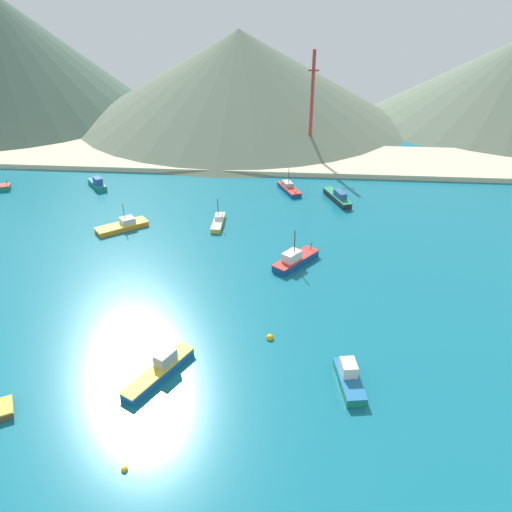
{
  "coord_description": "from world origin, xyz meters",
  "views": [
    {
      "loc": [
        10.48,
        -23.91,
        43.11
      ],
      "look_at": [
        4.26,
        49.46,
        2.34
      ],
      "focal_mm": 35.43,
      "sensor_mm": 36.0,
      "label": 1
    }
  ],
  "objects_px": {
    "fishing_boat_3": "(97,184)",
    "fishing_boat_6": "(295,259)",
    "fishing_boat_5": "(218,222)",
    "radio_tower": "(312,105)",
    "fishing_boat_15": "(289,188)",
    "fishing_boat_8": "(349,378)",
    "fishing_boat_10": "(123,225)",
    "buoy_2": "(124,469)",
    "fishing_boat_13": "(160,369)",
    "buoy_1": "(270,338)",
    "fishing_boat_7": "(338,197)"
  },
  "relations": [
    {
      "from": "fishing_boat_3",
      "to": "fishing_boat_6",
      "type": "height_order",
      "value": "fishing_boat_6"
    },
    {
      "from": "fishing_boat_5",
      "to": "radio_tower",
      "type": "bearing_deg",
      "value": 67.62
    },
    {
      "from": "fishing_boat_15",
      "to": "fishing_boat_5",
      "type": "bearing_deg",
      "value": -125.15
    },
    {
      "from": "fishing_boat_8",
      "to": "fishing_boat_10",
      "type": "relative_size",
      "value": 0.79
    },
    {
      "from": "fishing_boat_8",
      "to": "fishing_boat_15",
      "type": "relative_size",
      "value": 0.87
    },
    {
      "from": "fishing_boat_6",
      "to": "fishing_boat_15",
      "type": "bearing_deg",
      "value": 93.33
    },
    {
      "from": "buoy_2",
      "to": "radio_tower",
      "type": "distance_m",
      "value": 104.57
    },
    {
      "from": "fishing_boat_10",
      "to": "fishing_boat_15",
      "type": "relative_size",
      "value": 1.09
    },
    {
      "from": "fishing_boat_3",
      "to": "fishing_boat_5",
      "type": "xyz_separation_m",
      "value": [
        31.08,
        -17.57,
        -0.29
      ]
    },
    {
      "from": "fishing_boat_13",
      "to": "radio_tower",
      "type": "xyz_separation_m",
      "value": [
        18.94,
        87.94,
        13.21
      ]
    },
    {
      "from": "fishing_boat_8",
      "to": "fishing_boat_13",
      "type": "height_order",
      "value": "fishing_boat_8"
    },
    {
      "from": "fishing_boat_15",
      "to": "fishing_boat_13",
      "type": "bearing_deg",
      "value": -102.69
    },
    {
      "from": "fishing_boat_10",
      "to": "buoy_1",
      "type": "relative_size",
      "value": 9.63
    },
    {
      "from": "fishing_boat_15",
      "to": "buoy_2",
      "type": "xyz_separation_m",
      "value": [
        -14.24,
        -76.51,
        -0.59
      ]
    },
    {
      "from": "fishing_boat_6",
      "to": "fishing_boat_5",
      "type": "bearing_deg",
      "value": 136.45
    },
    {
      "from": "fishing_boat_3",
      "to": "fishing_boat_5",
      "type": "height_order",
      "value": "fishing_boat_5"
    },
    {
      "from": "fishing_boat_7",
      "to": "fishing_boat_15",
      "type": "xyz_separation_m",
      "value": [
        -10.81,
        5.27,
        -0.27
      ]
    },
    {
      "from": "fishing_boat_13",
      "to": "fishing_boat_15",
      "type": "distance_m",
      "value": 64.15
    },
    {
      "from": "fishing_boat_13",
      "to": "buoy_1",
      "type": "height_order",
      "value": "fishing_boat_13"
    },
    {
      "from": "fishing_boat_6",
      "to": "fishing_boat_13",
      "type": "height_order",
      "value": "fishing_boat_6"
    },
    {
      "from": "fishing_boat_5",
      "to": "fishing_boat_10",
      "type": "bearing_deg",
      "value": -169.44
    },
    {
      "from": "fishing_boat_7",
      "to": "fishing_boat_10",
      "type": "xyz_separation_m",
      "value": [
        -42.51,
        -17.25,
        -0.3
      ]
    },
    {
      "from": "fishing_boat_8",
      "to": "fishing_boat_15",
      "type": "xyz_separation_m",
      "value": [
        -8.98,
        62.24,
        -0.21
      ]
    },
    {
      "from": "buoy_1",
      "to": "radio_tower",
      "type": "height_order",
      "value": "radio_tower"
    },
    {
      "from": "fishing_boat_6",
      "to": "buoy_1",
      "type": "xyz_separation_m",
      "value": [
        -3.0,
        -20.62,
        -0.79
      ]
    },
    {
      "from": "fishing_boat_3",
      "to": "fishing_boat_15",
      "type": "relative_size",
      "value": 0.81
    },
    {
      "from": "fishing_boat_7",
      "to": "fishing_boat_13",
      "type": "height_order",
      "value": "fishing_boat_7"
    },
    {
      "from": "fishing_boat_13",
      "to": "fishing_boat_3",
      "type": "bearing_deg",
      "value": 116.51
    },
    {
      "from": "fishing_boat_8",
      "to": "fishing_boat_13",
      "type": "relative_size",
      "value": 0.72
    },
    {
      "from": "fishing_boat_8",
      "to": "fishing_boat_15",
      "type": "distance_m",
      "value": 62.88
    },
    {
      "from": "fishing_boat_3",
      "to": "fishing_boat_7",
      "type": "height_order",
      "value": "fishing_boat_7"
    },
    {
      "from": "fishing_boat_7",
      "to": "fishing_boat_13",
      "type": "xyz_separation_m",
      "value": [
        -24.9,
        -57.32,
        -0.14
      ]
    },
    {
      "from": "fishing_boat_6",
      "to": "fishing_boat_13",
      "type": "distance_m",
      "value": 32.98
    },
    {
      "from": "fishing_boat_3",
      "to": "fishing_boat_10",
      "type": "height_order",
      "value": "fishing_boat_10"
    },
    {
      "from": "fishing_boat_3",
      "to": "fishing_boat_10",
      "type": "xyz_separation_m",
      "value": [
        12.84,
        -20.97,
        -0.27
      ]
    },
    {
      "from": "fishing_boat_5",
      "to": "fishing_boat_10",
      "type": "xyz_separation_m",
      "value": [
        -18.24,
        -3.4,
        0.02
      ]
    },
    {
      "from": "radio_tower",
      "to": "buoy_1",
      "type": "bearing_deg",
      "value": -94.22
    },
    {
      "from": "fishing_boat_6",
      "to": "radio_tower",
      "type": "distance_m",
      "value": 60.63
    },
    {
      "from": "fishing_boat_10",
      "to": "fishing_boat_13",
      "type": "relative_size",
      "value": 0.9
    },
    {
      "from": "fishing_boat_13",
      "to": "fishing_boat_10",
      "type": "bearing_deg",
      "value": 113.72
    },
    {
      "from": "fishing_boat_10",
      "to": "radio_tower",
      "type": "xyz_separation_m",
      "value": [
        36.55,
        47.87,
        13.37
      ]
    },
    {
      "from": "fishing_boat_10",
      "to": "radio_tower",
      "type": "distance_m",
      "value": 61.69
    },
    {
      "from": "fishing_boat_3",
      "to": "fishing_boat_5",
      "type": "relative_size",
      "value": 0.89
    },
    {
      "from": "fishing_boat_5",
      "to": "fishing_boat_3",
      "type": "bearing_deg",
      "value": 150.52
    },
    {
      "from": "fishing_boat_8",
      "to": "fishing_boat_10",
      "type": "bearing_deg",
      "value": 135.68
    },
    {
      "from": "fishing_boat_5",
      "to": "fishing_boat_8",
      "type": "xyz_separation_m",
      "value": [
        22.44,
        -43.12,
        0.27
      ]
    },
    {
      "from": "fishing_boat_5",
      "to": "fishing_boat_10",
      "type": "distance_m",
      "value": 18.55
    },
    {
      "from": "fishing_boat_7",
      "to": "fishing_boat_6",
      "type": "bearing_deg",
      "value": -107.25
    },
    {
      "from": "fishing_boat_5",
      "to": "fishing_boat_13",
      "type": "distance_m",
      "value": 43.48
    },
    {
      "from": "fishing_boat_3",
      "to": "buoy_2",
      "type": "xyz_separation_m",
      "value": [
        30.3,
        -74.96,
        -0.83
      ]
    }
  ]
}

